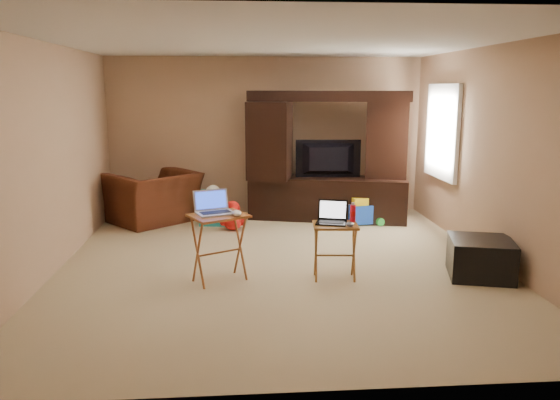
{
  "coord_description": "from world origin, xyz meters",
  "views": [
    {
      "loc": [
        -0.46,
        -6.07,
        2.0
      ],
      "look_at": [
        0.0,
        -0.2,
        0.8
      ],
      "focal_mm": 35.0,
      "sensor_mm": 36.0,
      "label": 1
    }
  ],
  "objects": [
    {
      "name": "ceiling",
      "position": [
        0.0,
        0.0,
        2.5
      ],
      "size": [
        5.5,
        5.5,
        0.0
      ],
      "primitive_type": "plane",
      "rotation": [
        3.14,
        0.0,
        0.0
      ],
      "color": "silver",
      "rests_on": "ground"
    },
    {
      "name": "laptop_left",
      "position": [
        -0.7,
        -0.49,
        0.84
      ],
      "size": [
        0.46,
        0.42,
        0.24
      ],
      "primitive_type": "cube",
      "rotation": [
        0.0,
        0.0,
        0.37
      ],
      "color": "#AAAAAE",
      "rests_on": "tray_table_left"
    },
    {
      "name": "child_rocker",
      "position": [
        -0.84,
        1.99,
        0.25
      ],
      "size": [
        0.42,
        0.47,
        0.51
      ],
      "primitive_type": null,
      "rotation": [
        0.0,
        0.0,
        -0.09
      ],
      "color": "teal",
      "rests_on": "floor"
    },
    {
      "name": "wall_front",
      "position": [
        0.0,
        -2.75,
        1.25
      ],
      "size": [
        5.0,
        0.0,
        5.0
      ],
      "primitive_type": "plane",
      "rotation": [
        -1.57,
        0.0,
        0.0
      ],
      "color": "tan",
      "rests_on": "ground"
    },
    {
      "name": "recliner",
      "position": [
        -1.74,
        2.16,
        0.38
      ],
      "size": [
        1.57,
        1.55,
        0.77
      ],
      "primitive_type": "imported",
      "rotation": [
        0.0,
        0.0,
        3.87
      ],
      "color": "#481C0F",
      "rests_on": "floor"
    },
    {
      "name": "floor",
      "position": [
        0.0,
        0.0,
        0.0
      ],
      "size": [
        5.5,
        5.5,
        0.0
      ],
      "primitive_type": "plane",
      "color": "beige",
      "rests_on": "ground"
    },
    {
      "name": "tray_table_right",
      "position": [
        0.56,
        -0.56,
        0.3
      ],
      "size": [
        0.49,
        0.41,
        0.6
      ],
      "primitive_type": "cube",
      "rotation": [
        0.0,
        0.0,
        -0.08
      ],
      "color": "brown",
      "rests_on": "floor"
    },
    {
      "name": "mouse_left",
      "position": [
        -0.48,
        -0.59,
        0.75
      ],
      "size": [
        0.11,
        0.16,
        0.06
      ],
      "primitive_type": "ellipsoid",
      "rotation": [
        0.0,
        0.0,
        0.14
      ],
      "color": "white",
      "rests_on": "tray_table_left"
    },
    {
      "name": "tray_table_left",
      "position": [
        -0.67,
        -0.52,
        0.36
      ],
      "size": [
        0.7,
        0.65,
        0.72
      ],
      "primitive_type": "cube",
      "rotation": [
        0.0,
        0.0,
        0.49
      ],
      "color": "#A15C27",
      "rests_on": "floor"
    },
    {
      "name": "laptop_right",
      "position": [
        0.52,
        -0.54,
        0.72
      ],
      "size": [
        0.38,
        0.34,
        0.24
      ],
      "primitive_type": "cube",
      "rotation": [
        0.0,
        0.0,
        -0.28
      ],
      "color": "black",
      "rests_on": "tray_table_right"
    },
    {
      "name": "ottoman",
      "position": [
        2.15,
        -0.6,
        0.21
      ],
      "size": [
        0.79,
        0.79,
        0.42
      ],
      "primitive_type": "cube",
      "rotation": [
        0.0,
        0.0,
        -0.26
      ],
      "color": "black",
      "rests_on": "floor"
    },
    {
      "name": "wall_back",
      "position": [
        0.0,
        2.75,
        1.25
      ],
      "size": [
        5.0,
        0.0,
        5.0
      ],
      "primitive_type": "plane",
      "rotation": [
        1.57,
        0.0,
        0.0
      ],
      "color": "tan",
      "rests_on": "ground"
    },
    {
      "name": "television",
      "position": [
        0.93,
        2.12,
        0.95
      ],
      "size": [
        1.01,
        0.18,
        0.58
      ],
      "primitive_type": "imported",
      "rotation": [
        0.0,
        0.0,
        3.09
      ],
      "color": "black",
      "rests_on": "entertainment_center"
    },
    {
      "name": "mouse_right",
      "position": [
        0.69,
        -0.68,
        0.63
      ],
      "size": [
        0.1,
        0.13,
        0.05
      ],
      "primitive_type": "ellipsoid",
      "rotation": [
        0.0,
        0.0,
        -0.15
      ],
      "color": "#3A3A3E",
      "rests_on": "tray_table_right"
    },
    {
      "name": "window_pane",
      "position": [
        2.48,
        1.55,
        1.4
      ],
      "size": [
        0.0,
        1.2,
        1.2
      ],
      "primitive_type": "plane",
      "rotation": [
        1.57,
        0.0,
        -1.57
      ],
      "color": "white",
      "rests_on": "ground"
    },
    {
      "name": "wall_left",
      "position": [
        -2.5,
        0.0,
        1.25
      ],
      "size": [
        0.0,
        5.5,
        5.5
      ],
      "primitive_type": "plane",
      "rotation": [
        1.57,
        0.0,
        1.57
      ],
      "color": "tan",
      "rests_on": "ground"
    },
    {
      "name": "window_frame",
      "position": [
        2.46,
        1.55,
        1.4
      ],
      "size": [
        0.06,
        1.14,
        1.34
      ],
      "primitive_type": "cube",
      "color": "white",
      "rests_on": "ground"
    },
    {
      "name": "push_toy",
      "position": [
        1.46,
        1.83,
        0.21
      ],
      "size": [
        0.64,
        0.52,
        0.42
      ],
      "primitive_type": null,
      "rotation": [
        0.0,
        0.0,
        0.24
      ],
      "color": "blue",
      "rests_on": "floor"
    },
    {
      "name": "plush_toy",
      "position": [
        -0.54,
        1.59,
        0.22
      ],
      "size": [
        0.39,
        0.32,
        0.43
      ],
      "primitive_type": null,
      "color": "red",
      "rests_on": "floor"
    },
    {
      "name": "wall_right",
      "position": [
        2.5,
        0.0,
        1.25
      ],
      "size": [
        0.0,
        5.5,
        5.5
      ],
      "primitive_type": "plane",
      "rotation": [
        1.57,
        0.0,
        -1.57
      ],
      "color": "tan",
      "rests_on": "ground"
    },
    {
      "name": "water_bottle",
      "position": [
        0.76,
        -0.48,
        0.7
      ],
      "size": [
        0.06,
        0.06,
        0.19
      ],
      "primitive_type": "cylinder",
      "color": "red",
      "rests_on": "tray_table_right"
    },
    {
      "name": "entertainment_center",
      "position": [
        0.93,
        2.17,
        0.99
      ],
      "size": [
        2.49,
        1.18,
        1.97
      ],
      "primitive_type": "cube",
      "rotation": [
        0.0,
        0.0,
        -0.25
      ],
      "color": "black",
      "rests_on": "floor"
    }
  ]
}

